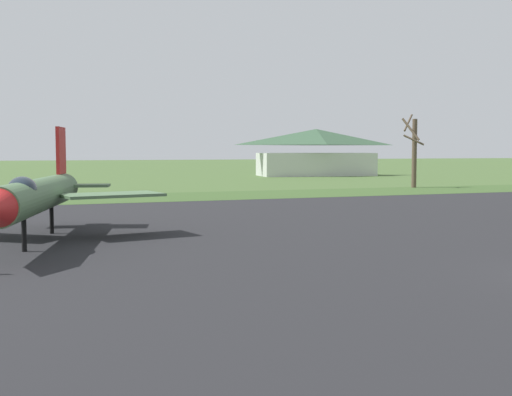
# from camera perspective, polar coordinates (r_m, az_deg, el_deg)

# --- Properties ---
(asphalt_apron) EXTENTS (104.64, 48.27, 0.05)m
(asphalt_apron) POSITION_cam_1_polar(r_m,az_deg,el_deg) (36.64, 10.04, -2.94)
(asphalt_apron) COLOR black
(asphalt_apron) RESTS_ON ground
(grass_verge_strip) EXTENTS (164.64, 12.00, 0.06)m
(grass_verge_strip) POSITION_cam_1_polar(r_m,az_deg,el_deg) (64.26, -3.89, 0.18)
(grass_verge_strip) COLOR #375326
(grass_verge_strip) RESTS_ON ground
(jet_fighter_front_right) EXTENTS (12.15, 16.85, 5.95)m
(jet_fighter_front_right) POSITION_cam_1_polar(r_m,az_deg,el_deg) (33.03, -18.91, 0.31)
(jet_fighter_front_right) COLOR #4C6B47
(jet_fighter_front_right) RESTS_ON ground
(bare_tree_right_of_center) EXTENTS (2.31, 3.17, 9.07)m
(bare_tree_right_of_center) POSITION_cam_1_polar(r_m,az_deg,el_deg) (80.59, 13.87, 4.17)
(bare_tree_right_of_center) COLOR brown
(bare_tree_right_of_center) RESTS_ON ground
(visitor_building) EXTENTS (22.60, 11.56, 8.51)m
(visitor_building) POSITION_cam_1_polar(r_m,az_deg,el_deg) (117.38, 5.36, 4.06)
(visitor_building) COLOR beige
(visitor_building) RESTS_ON ground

